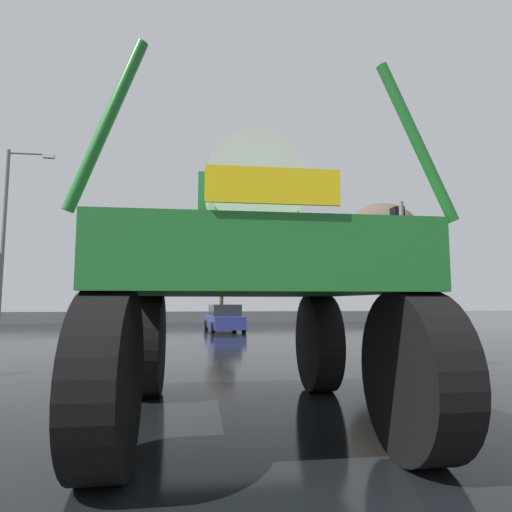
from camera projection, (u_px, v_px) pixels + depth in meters
name	position (u px, v px, depth m)	size (l,w,h in m)	color
ground_plane	(188.00, 345.00, 16.98)	(120.00, 120.00, 0.00)	black
oversize_sprayer	(247.00, 281.00, 6.30)	(4.10, 5.48, 4.32)	black
sedan_ahead	(224.00, 319.00, 24.71)	(2.24, 4.26, 1.52)	navy
traffic_signal_near_right	(400.00, 248.00, 10.47)	(0.24, 0.54, 4.07)	slate
streetlight_far_left	(7.00, 232.00, 19.98)	(2.15, 0.24, 8.79)	slate
bare_tree_right	(381.00, 236.00, 22.83)	(3.88, 3.88, 6.83)	#473828
bare_tree_far_center	(222.00, 270.00, 36.13)	(2.49, 2.49, 5.44)	#473828
roadside_barrier	(193.00, 317.00, 35.05)	(32.14, 0.24, 0.90)	#59595B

